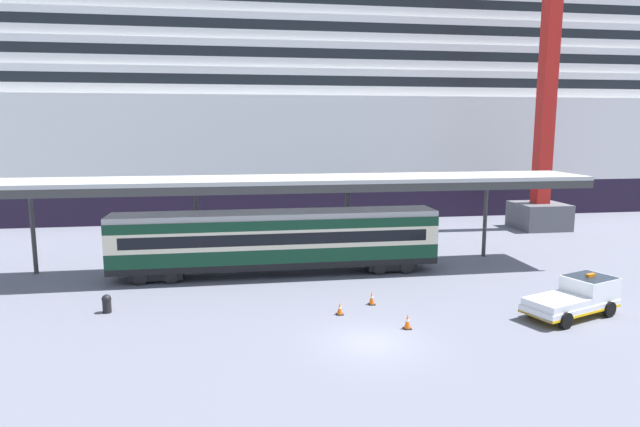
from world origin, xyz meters
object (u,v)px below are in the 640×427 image
cruise_ship (273,98)px  traffic_cone_mid (407,322)px  train_carriage (277,240)px  dockside_crane (552,62)px  service_truck (578,296)px  quay_bollard (107,303)px  traffic_cone_far (340,309)px  traffic_cone_near (372,298)px

cruise_ship → traffic_cone_mid: bearing=-86.0°
train_carriage → dockside_crane: bearing=25.4°
service_truck → quay_bollard: size_ratio=5.81×
cruise_ship → quay_bollard: 42.97m
service_truck → traffic_cone_mid: 9.13m
train_carriage → traffic_cone_far: train_carriage is taller
service_truck → traffic_cone_far: bearing=170.9°
traffic_cone_mid → quay_bollard: 15.24m
traffic_cone_far → quay_bollard: bearing=169.6°
cruise_ship → train_carriage: (-2.26, -33.56, -10.65)m
cruise_ship → traffic_cone_near: 42.37m
traffic_cone_near → traffic_cone_mid: (0.78, -3.70, 0.01)m
quay_bollard → traffic_cone_mid: bearing=-17.5°
traffic_cone_mid → train_carriage: bearing=116.9°
train_carriage → traffic_cone_near: 8.43m
traffic_cone_near → quay_bollard: 13.78m
traffic_cone_near → traffic_cone_far: traffic_cone_near is taller
service_truck → traffic_cone_mid: service_truck is taller
cruise_ship → service_truck: (12.17, -43.56, -11.96)m
traffic_cone_near → traffic_cone_far: 2.37m
service_truck → traffic_cone_mid: (-9.10, -0.53, -0.63)m
cruise_ship → traffic_cone_near: cruise_ship is taller
traffic_cone_far → dockside_crane: dockside_crane is taller
train_carriage → dockside_crane: 31.34m
cruise_ship → service_truck: cruise_ship is taller
train_carriage → dockside_crane: (25.79, 12.26, 12.91)m
traffic_cone_mid → service_truck: bearing=3.4°
traffic_cone_near → service_truck: bearing=-17.8°
cruise_ship → service_truck: bearing=-74.4°
traffic_cone_mid → cruise_ship: bearing=94.0°
cruise_ship → traffic_cone_mid: 45.96m
traffic_cone_near → traffic_cone_far: (-1.99, -1.28, -0.05)m
service_truck → traffic_cone_near: 10.39m
dockside_crane → traffic_cone_near: bearing=-138.1°
service_truck → dockside_crane: dockside_crane is taller
traffic_cone_far → service_truck: bearing=-9.1°
traffic_cone_mid → dockside_crane: bearing=48.1°
traffic_cone_mid → traffic_cone_far: (-2.78, 2.42, -0.05)m
train_carriage → quay_bollard: size_ratio=21.50×
traffic_cone_mid → quay_bollard: (-14.54, 4.59, 0.16)m
service_truck → traffic_cone_near: (-9.88, 3.17, -0.64)m
traffic_cone_far → train_carriage: bearing=107.5°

